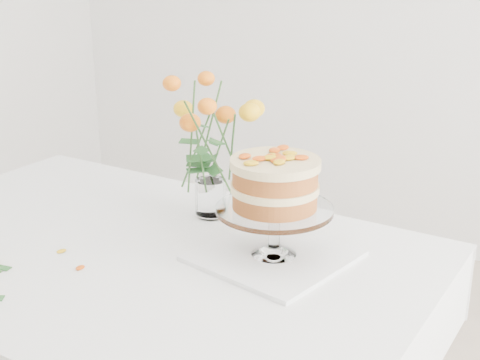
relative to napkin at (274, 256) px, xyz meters
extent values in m
cube|color=tan|center=(-0.32, -0.14, -0.03)|extent=(1.40, 0.90, 0.04)
cylinder|color=tan|center=(-0.94, 0.23, -0.41)|extent=(0.06, 0.06, 0.71)
cube|color=white|center=(-0.32, -0.14, -0.01)|extent=(1.42, 0.92, 0.01)
cube|color=white|center=(-0.32, 0.32, -0.11)|extent=(1.42, 0.01, 0.20)
cube|color=white|center=(0.00, 0.00, 0.00)|extent=(0.37, 0.37, 0.01)
cylinder|color=white|center=(0.00, 0.00, 0.07)|extent=(0.03, 0.03, 0.09)
cylinder|color=white|center=(0.00, 0.00, 0.12)|extent=(0.27, 0.27, 0.01)
cylinder|color=#9E5923|center=(0.00, 0.00, 0.14)|extent=(0.21, 0.21, 0.04)
cylinder|color=beige|center=(0.00, 0.00, 0.17)|extent=(0.22, 0.22, 0.02)
cylinder|color=#9E5923|center=(0.00, 0.00, 0.20)|extent=(0.21, 0.21, 0.04)
cylinder|color=beige|center=(0.00, 0.00, 0.23)|extent=(0.22, 0.22, 0.02)
cylinder|color=white|center=(-0.27, 0.13, 0.00)|extent=(0.07, 0.07, 0.01)
cylinder|color=white|center=(-0.27, 0.13, 0.05)|extent=(0.08, 0.08, 0.09)
ellipsoid|color=gold|center=(-0.44, -0.24, 0.00)|extent=(0.03, 0.02, 0.00)
ellipsoid|color=gold|center=(-0.34, -0.28, 0.00)|extent=(0.03, 0.02, 0.00)
camera|label=1|loc=(0.67, -1.24, 0.68)|focal=50.00mm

